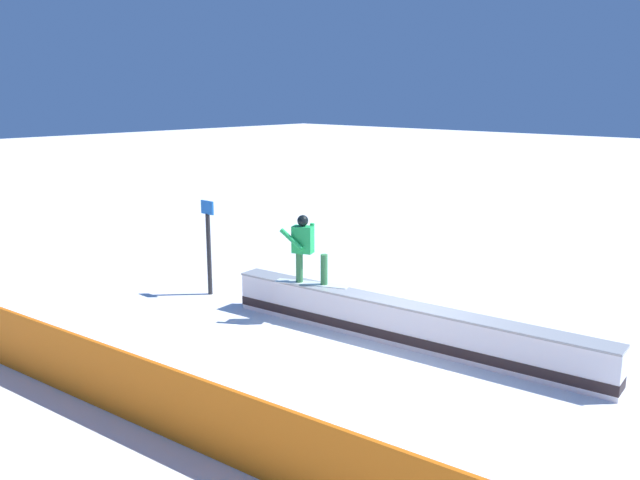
% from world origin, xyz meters
% --- Properties ---
extents(ground_plane, '(120.00, 120.00, 0.00)m').
position_xyz_m(ground_plane, '(0.00, 0.00, 0.00)').
color(ground_plane, white).
extents(grind_box, '(7.52, 1.30, 0.78)m').
position_xyz_m(grind_box, '(0.00, 0.00, 0.35)').
color(grind_box, white).
rests_on(grind_box, ground_plane).
extents(snowboarder, '(1.48, 0.84, 1.38)m').
position_xyz_m(snowboarder, '(2.19, 0.27, 1.53)').
color(snowboarder, silver).
rests_on(snowboarder, grind_box).
extents(safety_fence, '(12.54, 1.42, 1.02)m').
position_xyz_m(safety_fence, '(0.00, 4.84, 0.51)').
color(safety_fence, orange).
rests_on(safety_fence, ground_plane).
extents(trail_marker, '(0.40, 0.10, 2.15)m').
position_xyz_m(trail_marker, '(5.03, 0.44, 1.15)').
color(trail_marker, '#262628').
rests_on(trail_marker, ground_plane).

